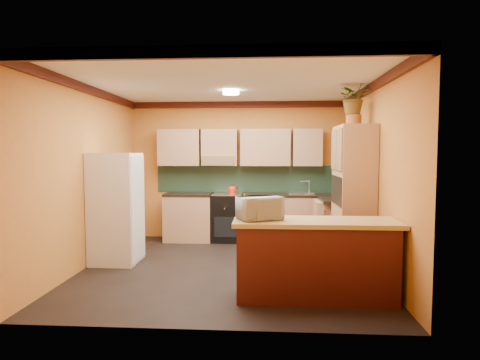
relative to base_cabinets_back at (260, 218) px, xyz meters
name	(u,v)px	position (x,y,z in m)	size (l,w,h in m)	color
room_shell	(231,127)	(-0.43, -1.52, 1.65)	(4.24, 4.24, 2.72)	black
base_cabinets_back	(260,218)	(0.00, 0.00, 0.00)	(3.65, 0.60, 0.88)	tan
countertop_back	(260,195)	(0.00, 0.00, 0.46)	(3.65, 0.62, 0.04)	black
stove	(227,217)	(-0.62, 0.00, 0.02)	(0.58, 0.58, 0.91)	black
kettle	(232,190)	(-0.52, -0.05, 0.56)	(0.17, 0.17, 0.18)	red
sink	(301,193)	(0.78, 0.00, 0.50)	(0.48, 0.40, 0.03)	silver
base_cabinets_right	(338,227)	(1.35, -0.76, 0.00)	(0.60, 0.80, 0.88)	tan
countertop_right	(338,200)	(1.35, -0.76, 0.46)	(0.62, 0.80, 0.04)	black
fridge	(116,208)	(-2.20, -1.62, 0.41)	(0.68, 0.66, 1.70)	white
pantry	(353,197)	(1.40, -1.64, 0.61)	(0.48, 0.90, 2.10)	tan
fern_pot	(354,120)	(1.40, -1.59, 1.74)	(0.22, 0.22, 0.16)	#A25A27
fern	(354,98)	(1.40, -1.59, 2.07)	(0.45, 0.39, 0.50)	tan
breakfast_bar	(315,262)	(0.68, -3.00, 0.00)	(1.80, 0.55, 0.88)	#4E1214
bar_top	(316,222)	(0.68, -3.00, 0.47)	(1.90, 0.65, 0.05)	tan
microwave	(260,208)	(0.03, -3.00, 0.62)	(0.48, 0.33, 0.27)	white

